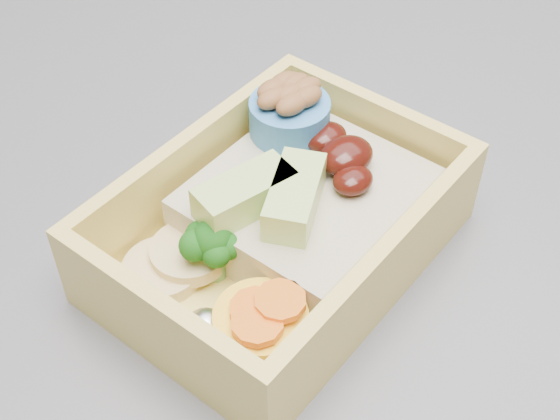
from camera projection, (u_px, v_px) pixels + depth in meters
bento_box at (284, 218)px, 0.39m from camera, size 0.20×0.16×0.06m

